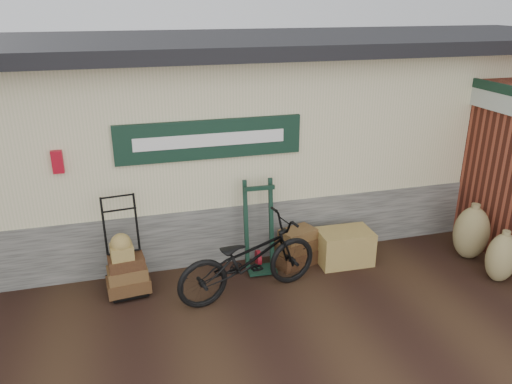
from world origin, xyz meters
TOP-DOWN VIEW (x-y plane):
  - ground at (0.00, 0.00)m, footprint 80.00×80.00m
  - station_building at (-0.01, 2.74)m, footprint 14.40×4.10m
  - brick_outbuilding at (4.70, 1.19)m, footprint 1.71×4.51m
  - porter_trolley at (-1.59, 0.61)m, footprint 0.73×0.58m
  - green_barrow at (0.33, 0.68)m, footprint 0.51×0.43m
  - suitcase_stack at (0.89, 0.66)m, footprint 0.74×0.59m
  - wicker_hamper at (1.61, 0.50)m, footprint 0.81×0.54m
  - bicycle at (-0.00, 0.05)m, footprint 1.11×2.12m
  - burlap_sack_left at (3.53, 0.11)m, footprint 0.67×0.62m
  - burlap_sack_right at (3.51, -0.59)m, footprint 0.48×0.42m

SIDE VIEW (x-z plane):
  - ground at x=0.00m, z-range 0.00..0.00m
  - wicker_hamper at x=1.61m, z-range 0.00..0.52m
  - suitcase_stack at x=0.89m, z-range 0.00..0.57m
  - burlap_sack_right at x=3.51m, z-range 0.00..0.73m
  - burlap_sack_left at x=3.53m, z-range 0.00..0.85m
  - bicycle at x=0.00m, z-range 0.00..1.18m
  - green_barrow at x=0.33m, z-range 0.00..1.36m
  - porter_trolley at x=-1.59m, z-range 0.00..1.36m
  - brick_outbuilding at x=4.70m, z-range -0.01..2.61m
  - station_building at x=-0.01m, z-range 0.01..3.21m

